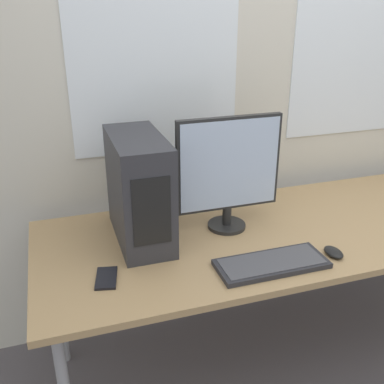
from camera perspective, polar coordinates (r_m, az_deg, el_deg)
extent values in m
cube|color=beige|center=(2.35, 8.79, 14.91)|extent=(8.00, 0.06, 2.70)
cube|color=white|center=(2.10, -4.89, 22.61)|extent=(0.79, 0.01, 1.32)
cube|color=white|center=(2.59, 21.39, 21.36)|extent=(0.79, 0.01, 1.32)
cube|color=tan|center=(2.09, 14.28, -4.30)|extent=(2.37, 0.82, 0.03)
cylinder|color=#99999E|center=(2.29, -16.61, -13.00)|extent=(0.04, 0.04, 0.73)
cube|color=#2D2D33|center=(1.83, -6.74, 0.39)|extent=(0.20, 0.45, 0.44)
cube|color=black|center=(1.63, -5.12, -2.56)|extent=(0.14, 0.00, 0.26)
cylinder|color=black|center=(1.99, 4.41, -4.23)|extent=(0.17, 0.17, 0.02)
cylinder|color=black|center=(1.97, 4.45, -2.85)|extent=(0.04, 0.04, 0.09)
cube|color=black|center=(1.88, 4.68, 3.58)|extent=(0.45, 0.03, 0.40)
cube|color=silver|center=(1.86, 4.86, 3.42)|extent=(0.43, 0.00, 0.38)
cube|color=#28282D|center=(1.74, 10.06, -8.96)|extent=(0.42, 0.17, 0.02)
cube|color=#47474C|center=(1.73, 10.09, -8.64)|extent=(0.39, 0.15, 0.00)
ellipsoid|color=black|center=(1.87, 17.53, -7.30)|extent=(0.06, 0.10, 0.03)
cube|color=black|center=(1.67, -10.82, -10.69)|extent=(0.10, 0.15, 0.01)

